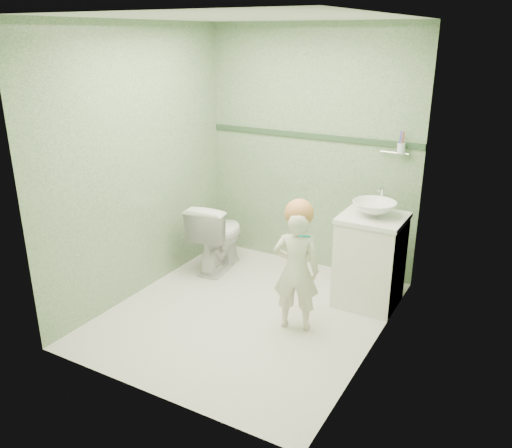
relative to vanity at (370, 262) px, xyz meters
The scene contains 12 objects.
ground 1.16m from the vanity, 140.19° to the right, with size 2.50×2.50×0.00m, color white.
room_shell 1.35m from the vanity, 140.19° to the right, with size 2.50×2.54×2.40m.
trim_stripe 1.38m from the vanity, 147.36° to the left, with size 2.20×0.02×0.05m, color #304B31.
vanity is the anchor object (origin of this frame).
counter 0.41m from the vanity, ahead, with size 0.54×0.52×0.04m, color white.
basin 0.49m from the vanity, ahead, with size 0.37×0.37×0.13m, color white.
faucet 0.60m from the vanity, 90.00° to the left, with size 0.03×0.13×0.18m.
cup_holder 1.05m from the vanity, 83.77° to the left, with size 0.26×0.07×0.21m.
toilet 1.58m from the vanity, behind, with size 0.40×0.70×0.72m, color white.
toddler 0.81m from the vanity, 119.24° to the right, with size 0.37×0.25×1.02m, color beige.
hair_cap 0.97m from the vanity, 120.14° to the right, with size 0.23×0.23×0.23m, color #C57E46.
teal_toothbrush 0.97m from the vanity, 109.71° to the right, with size 0.11×0.14×0.08m.
Camera 1 is at (2.02, -3.44, 2.29)m, focal length 36.60 mm.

